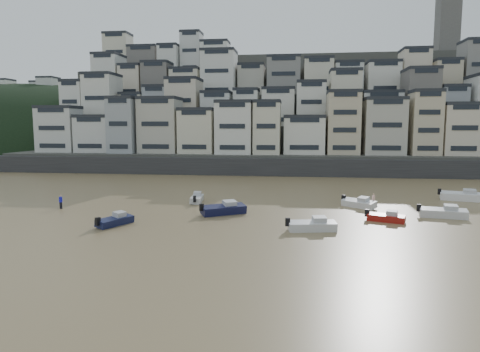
# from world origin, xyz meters

# --- Properties ---
(ground) EXTENTS (400.00, 400.00, 0.00)m
(ground) POSITION_xyz_m (0.00, 0.00, 0.00)
(ground) COLOR olive
(ground) RESTS_ON ground
(sea_strip) EXTENTS (340.00, 340.00, 0.00)m
(sea_strip) POSITION_xyz_m (-110.00, 145.00, 0.01)
(sea_strip) COLOR #435460
(sea_strip) RESTS_ON ground
(harbor_wall) EXTENTS (140.00, 3.00, 3.50)m
(harbor_wall) POSITION_xyz_m (10.00, 65.00, 1.75)
(harbor_wall) COLOR #38383A
(harbor_wall) RESTS_ON ground
(hillside) EXTENTS (141.04, 66.00, 50.00)m
(hillside) POSITION_xyz_m (14.73, 104.84, 13.01)
(hillside) COLOR #4C4C47
(hillside) RESTS_ON ground
(headland) EXTENTS (216.00, 135.00, 53.33)m
(headland) POSITION_xyz_m (-95.00, 135.00, 0.02)
(headland) COLOR black
(headland) RESTS_ON ground
(boat_d) EXTENTS (5.61, 2.65, 1.47)m
(boat_d) POSITION_xyz_m (26.14, 27.27, 0.73)
(boat_d) COLOR silver
(boat_d) RESTS_ON ground
(boat_a) EXTENTS (5.31, 2.55, 1.39)m
(boat_a) POSITION_xyz_m (11.41, 19.25, 0.70)
(boat_a) COLOR silver
(boat_a) RESTS_ON ground
(boat_g) EXTENTS (6.43, 3.50, 1.67)m
(boat_g) POSITION_xyz_m (32.39, 38.94, 0.83)
(boat_g) COLOR white
(boat_g) RESTS_ON ground
(boat_b) EXTENTS (4.44, 2.78, 1.15)m
(boat_b) POSITION_xyz_m (19.41, 24.38, 0.58)
(boat_b) COLOR maroon
(boat_b) RESTS_ON ground
(boat_f) EXTENTS (2.03, 4.87, 1.29)m
(boat_f) POSITION_xyz_m (-3.37, 33.23, 0.65)
(boat_f) COLOR silver
(boat_f) RESTS_ON ground
(boat_j) EXTENTS (3.28, 4.71, 1.23)m
(boat_j) POSITION_xyz_m (-8.65, 18.98, 0.62)
(boat_j) COLOR #141A40
(boat_j) RESTS_ON ground
(boat_e) EXTENTS (4.63, 4.29, 1.30)m
(boat_e) POSITION_xyz_m (17.63, 32.08, 0.65)
(boat_e) COLOR white
(boat_e) RESTS_ON ground
(boat_c) EXTENTS (5.82, 4.62, 1.56)m
(boat_c) POSITION_xyz_m (1.53, 25.80, 0.78)
(boat_c) COLOR #121539
(boat_c) RESTS_ON ground
(person_blue) EXTENTS (0.44, 0.44, 1.74)m
(person_blue) POSITION_xyz_m (-18.98, 26.52, 0.87)
(person_blue) COLOR #1A1BC9
(person_blue) RESTS_ON ground
(person_pink) EXTENTS (0.44, 0.44, 1.74)m
(person_pink) POSITION_xyz_m (19.49, 32.64, 0.87)
(person_pink) COLOR beige
(person_pink) RESTS_ON ground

